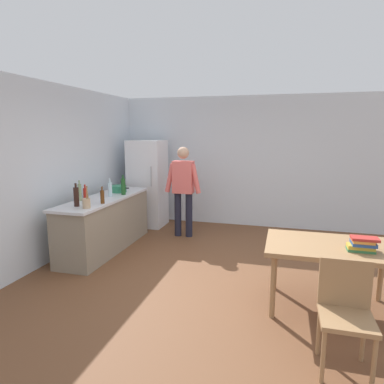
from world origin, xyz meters
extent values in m
plane|color=brown|center=(0.00, 0.00, 0.00)|extent=(14.00, 14.00, 0.00)
cube|color=silver|center=(0.00, 3.00, 1.35)|extent=(6.40, 0.12, 2.70)
cube|color=silver|center=(-2.60, 0.20, 1.35)|extent=(0.12, 5.60, 2.70)
cube|color=gray|center=(-2.00, 0.80, 0.43)|extent=(0.60, 2.12, 0.86)
cube|color=silver|center=(-2.00, 0.80, 0.88)|extent=(0.64, 2.20, 0.04)
cube|color=white|center=(-1.90, 2.40, 0.90)|extent=(0.70, 0.64, 1.80)
cylinder|color=#B2B2B7|center=(-1.68, 2.06, 1.10)|extent=(0.02, 0.02, 0.40)
cylinder|color=#1E1E2D|center=(-1.06, 1.85, 0.42)|extent=(0.13, 0.13, 0.84)
cylinder|color=#1E1E2D|center=(-0.84, 1.85, 0.42)|extent=(0.13, 0.13, 0.84)
cube|color=#E56660|center=(-0.95, 1.85, 1.14)|extent=(0.38, 0.22, 0.60)
sphere|color=tan|center=(-0.95, 1.85, 1.59)|extent=(0.22, 0.22, 0.22)
cylinder|color=#E56660|center=(-1.20, 1.81, 1.12)|extent=(0.20, 0.09, 0.55)
cylinder|color=#E56660|center=(-0.70, 1.81, 1.12)|extent=(0.20, 0.09, 0.55)
cube|color=#9E754C|center=(1.40, -0.30, 0.72)|extent=(1.40, 0.90, 0.05)
cylinder|color=#9E754C|center=(0.80, -0.65, 0.35)|extent=(0.06, 0.06, 0.70)
cylinder|color=#9E754C|center=(0.80, 0.05, 0.35)|extent=(0.06, 0.06, 0.70)
cylinder|color=#9E754C|center=(2.00, 0.05, 0.35)|extent=(0.06, 0.06, 0.70)
cylinder|color=#9E754C|center=(1.22, -1.53, 0.23)|extent=(0.04, 0.04, 0.45)
cylinder|color=#9E754C|center=(1.58, -1.53, 0.23)|extent=(0.04, 0.04, 0.45)
cylinder|color=#9E754C|center=(1.22, -1.17, 0.23)|extent=(0.04, 0.04, 0.45)
cylinder|color=#9E754C|center=(1.58, -1.17, 0.23)|extent=(0.04, 0.04, 0.45)
cube|color=#9E754C|center=(1.40, -1.35, 0.47)|extent=(0.42, 0.42, 0.04)
cube|color=#9E754C|center=(1.40, -1.16, 0.70)|extent=(0.42, 0.04, 0.42)
cylinder|color=#2D845B|center=(-2.00, 1.30, 0.96)|extent=(0.28, 0.28, 0.12)
cube|color=black|center=(-2.17, 1.30, 0.98)|extent=(0.06, 0.03, 0.02)
cube|color=black|center=(-1.83, 1.30, 0.98)|extent=(0.06, 0.03, 0.02)
cylinder|color=tan|center=(-1.82, -0.01, 0.97)|extent=(0.11, 0.11, 0.14)
cylinder|color=olive|center=(-1.80, 0.00, 1.11)|extent=(0.02, 0.05, 0.22)
cylinder|color=olive|center=(-1.80, -0.01, 1.11)|extent=(0.02, 0.04, 0.22)
cylinder|color=#1E5123|center=(-1.80, 1.10, 1.04)|extent=(0.08, 0.08, 0.28)
cylinder|color=#1E5123|center=(-1.80, 1.10, 1.21)|extent=(0.03, 0.03, 0.06)
cylinder|color=#B22319|center=(-2.20, 0.56, 0.99)|extent=(0.06, 0.06, 0.18)
cylinder|color=#B22319|center=(-2.20, 0.56, 1.11)|extent=(0.02, 0.02, 0.06)
cylinder|color=#5B3314|center=(-1.77, 0.34, 1.00)|extent=(0.06, 0.06, 0.20)
cylinder|color=#5B3314|center=(-1.77, 0.34, 1.13)|extent=(0.02, 0.02, 0.06)
cylinder|color=black|center=(-2.03, 0.06, 1.04)|extent=(0.08, 0.08, 0.28)
cylinder|color=black|center=(-2.03, 0.06, 1.21)|extent=(0.03, 0.03, 0.06)
cylinder|color=silver|center=(-1.94, 0.89, 1.02)|extent=(0.07, 0.07, 0.24)
cylinder|color=silver|center=(-1.94, 0.89, 1.17)|extent=(0.03, 0.03, 0.06)
cylinder|color=gray|center=(-2.23, 0.45, 1.03)|extent=(0.06, 0.06, 0.26)
cylinder|color=gray|center=(-2.23, 0.45, 1.19)|extent=(0.02, 0.02, 0.06)
cube|color=#387A47|center=(1.66, -0.43, 0.76)|extent=(0.26, 0.15, 0.03)
cube|color=gold|center=(1.66, -0.43, 0.80)|extent=(0.25, 0.14, 0.04)
cube|color=#284C8E|center=(1.68, -0.42, 0.83)|extent=(0.23, 0.20, 0.04)
cube|color=orange|center=(1.67, -0.43, 0.86)|extent=(0.20, 0.19, 0.02)
cube|color=#B22D28|center=(1.69, -0.44, 0.89)|extent=(0.26, 0.15, 0.03)
camera|label=1|loc=(0.86, -4.08, 1.96)|focal=31.37mm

